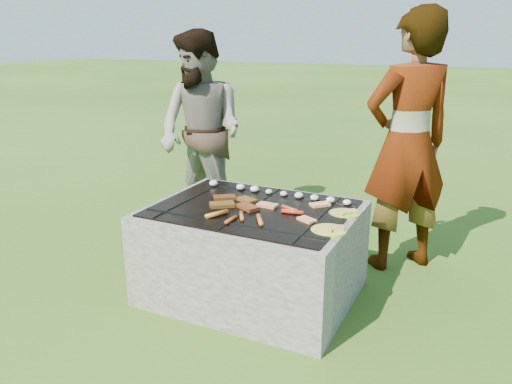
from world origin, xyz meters
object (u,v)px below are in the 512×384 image
at_px(fire_pit, 253,254).
at_px(plate_near, 329,230).
at_px(bystander, 201,133).
at_px(plate_far, 345,213).
at_px(cook, 408,144).

height_order(fire_pit, plate_near, plate_near).
xyz_separation_m(plate_near, bystander, (-1.50, 1.08, 0.25)).
relative_size(plate_far, bystander, 0.14).
distance_m(cook, bystander, 1.73).
bearing_deg(plate_near, bystander, 144.28).
xyz_separation_m(fire_pit, plate_near, (0.56, -0.17, 0.33)).
xyz_separation_m(cook, bystander, (-1.73, 0.03, -0.07)).
xyz_separation_m(fire_pit, cook, (0.79, 0.88, 0.65)).
bearing_deg(cook, plate_near, 35.15).
relative_size(plate_far, plate_near, 0.94).
height_order(fire_pit, plate_far, plate_far).
bearing_deg(cook, fire_pit, 5.65).
xyz_separation_m(fire_pit, bystander, (-0.94, 0.92, 0.58)).
height_order(cook, bystander, cook).
xyz_separation_m(fire_pit, plate_far, (0.56, 0.15, 0.33)).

